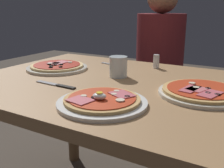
% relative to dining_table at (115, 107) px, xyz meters
% --- Properties ---
extents(dining_table, '(1.20, 0.87, 0.73)m').
position_rel_dining_table_xyz_m(dining_table, '(0.00, 0.00, 0.00)').
color(dining_table, '#9E754C').
rests_on(dining_table, ground).
extents(pizza_foreground, '(0.28, 0.28, 0.05)m').
position_rel_dining_table_xyz_m(pizza_foreground, '(0.10, -0.25, 0.12)').
color(pizza_foreground, white).
rests_on(pizza_foreground, dining_table).
extents(pizza_across_left, '(0.29, 0.29, 0.03)m').
position_rel_dining_table_xyz_m(pizza_across_left, '(-0.36, 0.06, 0.12)').
color(pizza_across_left, silver).
rests_on(pizza_across_left, dining_table).
extents(pizza_across_right, '(0.30, 0.30, 0.03)m').
position_rel_dining_table_xyz_m(pizza_across_right, '(0.34, -0.00, 0.12)').
color(pizza_across_right, silver).
rests_on(pizza_across_right, dining_table).
extents(water_glass_near, '(0.08, 0.08, 0.09)m').
position_rel_dining_table_xyz_m(water_glass_near, '(-0.03, 0.07, 0.15)').
color(water_glass_near, silver).
rests_on(water_glass_near, dining_table).
extents(fork, '(0.16, 0.05, 0.00)m').
position_rel_dining_table_xyz_m(fork, '(-0.18, 0.27, 0.11)').
color(fork, silver).
rests_on(fork, dining_table).
extents(knife, '(0.20, 0.03, 0.01)m').
position_rel_dining_table_xyz_m(knife, '(-0.16, -0.16, 0.11)').
color(knife, silver).
rests_on(knife, dining_table).
extents(salt_shaker, '(0.03, 0.03, 0.07)m').
position_rel_dining_table_xyz_m(salt_shaker, '(0.05, 0.32, 0.14)').
color(salt_shaker, white).
rests_on(salt_shaker, dining_table).
extents(diner_person, '(0.32, 0.32, 1.18)m').
position_rel_dining_table_xyz_m(diner_person, '(-0.11, 0.81, -0.06)').
color(diner_person, black).
rests_on(diner_person, ground).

